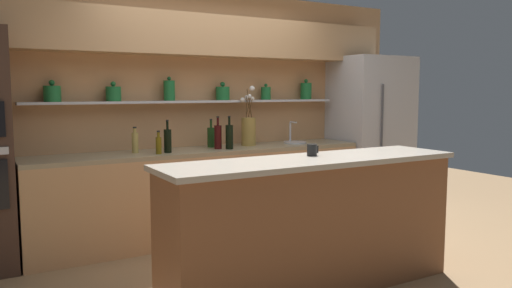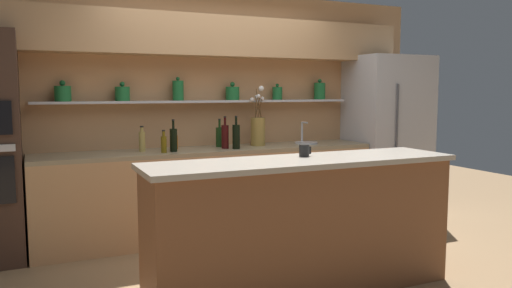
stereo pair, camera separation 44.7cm
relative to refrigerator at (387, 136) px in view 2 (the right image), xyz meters
The scene contains 15 objects.
ground_plane 2.64m from the refrigerator, 150.80° to the right, with size 12.00×12.00×0.00m, color olive.
back_wall_unit 2.25m from the refrigerator, behind, with size 5.20×0.44×2.60m.
back_counter_unit 2.31m from the refrigerator, behind, with size 3.57×0.62×0.92m.
island_counter 2.77m from the refrigerator, 141.86° to the right, with size 2.41×0.61×1.02m.
refrigerator is the anchor object (origin of this frame).
flower_vase 1.71m from the refrigerator, behind, with size 0.17×0.16×0.66m.
sink_fixture 1.12m from the refrigerator, behind, with size 0.26×0.26×0.25m.
bottle_oil_0 2.81m from the refrigerator, behind, with size 0.05×0.05×0.22m.
bottle_wine_1 2.13m from the refrigerator, behind, with size 0.08×0.08×0.30m.
bottle_sauce_2 2.63m from the refrigerator, behind, with size 0.06×0.06×0.19m.
bottle_wine_3 2.04m from the refrigerator, behind, with size 0.08×0.08×0.34m.
bottle_wine_4 2.14m from the refrigerator, behind, with size 0.08×0.08×0.34m.
bottle_spirit_5 2.98m from the refrigerator, behind, with size 0.06×0.06×0.26m.
bottle_wine_6 2.70m from the refrigerator, behind, with size 0.07×0.07×0.32m.
coffee_mug 2.60m from the refrigerator, 142.79° to the right, with size 0.10×0.08×0.09m.
Camera 2 is at (-1.83, -3.68, 1.52)m, focal length 35.00 mm.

